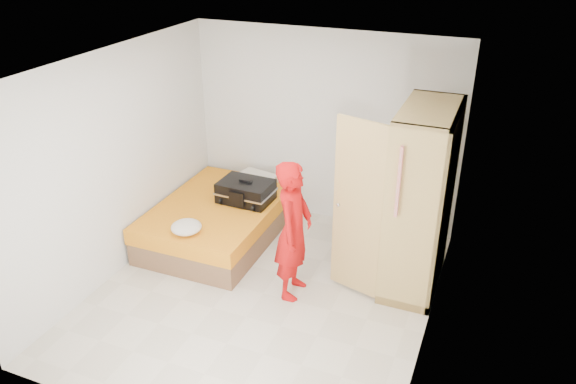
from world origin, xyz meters
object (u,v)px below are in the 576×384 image
at_px(bed, 218,221).
at_px(wardrobe, 415,205).
at_px(suitcase, 246,191).
at_px(round_cushion, 186,227).
at_px(person, 294,230).

distance_m(bed, wardrobe, 2.61).
relative_size(bed, suitcase, 2.88).
height_order(bed, suitcase, suitcase).
bearing_deg(wardrobe, round_cushion, -163.66).
relative_size(person, round_cushion, 4.44).
distance_m(wardrobe, suitcase, 2.24).
height_order(suitcase, round_cushion, suitcase).
bearing_deg(suitcase, round_cushion, -104.48).
distance_m(wardrobe, round_cushion, 2.63).
xyz_separation_m(suitcase, round_cushion, (-0.29, -0.99, -0.06)).
bearing_deg(round_cushion, bed, 90.97).
height_order(wardrobe, suitcase, wardrobe).
bearing_deg(wardrobe, suitcase, 173.19).
bearing_deg(person, suitcase, 43.65).
xyz_separation_m(wardrobe, person, (-1.16, -0.70, -0.20)).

